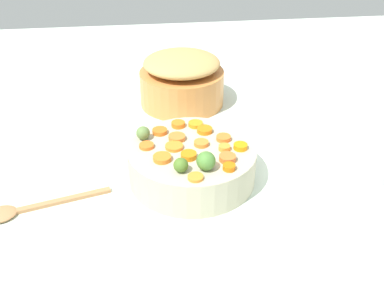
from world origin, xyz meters
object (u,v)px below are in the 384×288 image
(metal_pot, at_px, (182,87))
(serving_bowl_carrots, at_px, (192,163))
(casserole_dish, at_px, (338,140))
(wooden_spoon, at_px, (22,210))

(metal_pot, bearing_deg, serving_bowl_carrots, -2.61)
(metal_pot, bearing_deg, casserole_dish, 42.83)
(wooden_spoon, bearing_deg, casserole_dish, 97.92)
(wooden_spoon, height_order, casserole_dish, casserole_dish)
(serving_bowl_carrots, bearing_deg, wooden_spoon, -78.48)
(metal_pot, distance_m, casserole_dish, 0.48)
(wooden_spoon, relative_size, casserole_dish, 1.00)
(casserole_dish, bearing_deg, wooden_spoon, -82.08)
(wooden_spoon, distance_m, casserole_dish, 0.71)
(serving_bowl_carrots, height_order, metal_pot, metal_pot)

